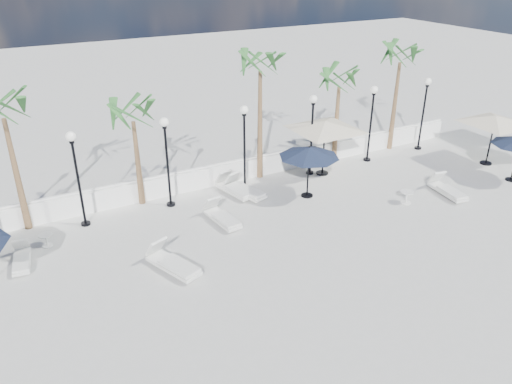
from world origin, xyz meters
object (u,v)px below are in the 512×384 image
lounger_4 (245,190)px  lounger_1 (21,259)px  lounger_3 (173,263)px  parasol_cream_sq_b (496,116)px  lounger_6 (447,190)px  parasol_cream_sq_a (325,122)px  lounger_2 (222,217)px  parasol_navy_mid (309,152)px  lounger_5 (235,188)px

lounger_4 → lounger_1: bearing=169.9°
lounger_4 → lounger_3: bearing=-157.5°
lounger_3 → lounger_4: (4.69, 3.92, -0.01)m
lounger_4 → parasol_cream_sq_b: (12.32, -2.55, 2.23)m
lounger_1 → lounger_6: 17.26m
lounger_4 → parasol_cream_sq_a: bearing=-13.2°
lounger_1 → lounger_3: (4.46, -2.74, 0.06)m
lounger_2 → parasol_cream_sq_a: (6.22, 2.06, 2.36)m
lounger_6 → parasol_navy_mid: parasol_navy_mid is taller
lounger_1 → lounger_5: (8.83, 1.52, 0.05)m
lounger_1 → lounger_2: bearing=2.7°
lounger_3 → lounger_5: bearing=22.9°
lounger_4 → parasol_cream_sq_a: size_ratio=0.38×
lounger_3 → parasol_navy_mid: parasol_navy_mid is taller
lounger_6 → parasol_cream_sq_b: 5.25m
parasol_cream_sq_a → lounger_3: bearing=-154.9°
lounger_4 → lounger_5: bearing=116.4°
lounger_6 → parasol_cream_sq_a: parasol_cream_sq_a is taller
parasol_navy_mid → parasol_cream_sq_a: bearing=40.2°
parasol_cream_sq_a → lounger_4: bearing=-175.8°
lounger_6 → lounger_2: bearing=173.8°
lounger_2 → lounger_3: 3.55m
lounger_2 → lounger_5: 2.60m
parasol_cream_sq_b → lounger_2: bearing=176.7°
lounger_6 → parasol_navy_mid: bearing=160.7°
lounger_3 → lounger_6: lounger_3 is taller
lounger_1 → parasol_cream_sq_a: bearing=13.5°
lounger_1 → parasol_cream_sq_a: size_ratio=0.30×
lounger_6 → lounger_4: bearing=159.9°
lounger_1 → lounger_3: size_ratio=0.77×
lounger_3 → lounger_6: 12.54m
lounger_3 → lounger_4: size_ratio=1.03×
lounger_6 → lounger_5: bearing=158.9°
lounger_2 → parasol_cream_sq_b: (14.20, -0.81, 2.24)m
parasol_cream_sq_b → parasol_cream_sq_a: bearing=160.2°
parasol_cream_sq_b → lounger_1: bearing=176.3°
lounger_1 → parasol_cream_sq_b: size_ratio=0.32×
parasol_navy_mid → lounger_5: bearing=147.8°
lounger_2 → lounger_4: lounger_4 is taller
lounger_3 → parasol_cream_sq_b: 17.21m
parasol_cream_sq_a → parasol_cream_sq_b: parasol_cream_sq_a is taller
parasol_navy_mid → parasol_cream_sq_a: (1.97, 1.67, 0.57)m
lounger_1 → lounger_5: size_ratio=0.79×
lounger_4 → parasol_cream_sq_a: 4.94m
lounger_2 → lounger_6: size_ratio=0.99×
parasol_navy_mid → parasol_cream_sq_a: 2.65m
lounger_3 → parasol_cream_sq_a: (9.03, 4.23, 2.34)m
lounger_5 → parasol_cream_sq_b: 13.16m
lounger_1 → lounger_2: size_ratio=0.84×
lounger_3 → lounger_6: size_ratio=1.09×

